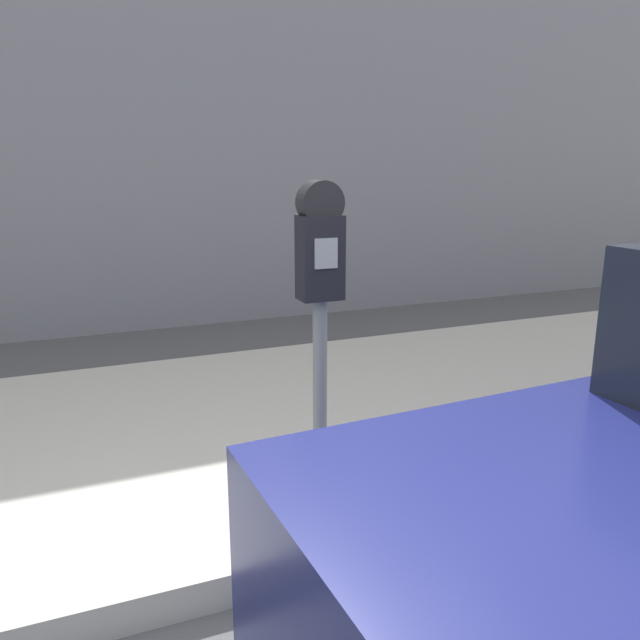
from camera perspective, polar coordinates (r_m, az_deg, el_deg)
sidewalk at (r=3.82m, az=-11.63°, el=-10.72°), size 24.00×2.80×0.15m
building_facade at (r=6.58m, az=-17.98°, el=19.01°), size 24.00×0.30×4.58m
parking_meter at (r=2.53m, az=0.00°, el=2.89°), size 0.17×0.13×1.45m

